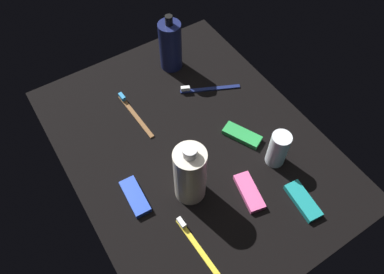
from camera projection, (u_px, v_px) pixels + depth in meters
ground_plane at (192, 145)px, 99.41cm from camera, size 84.00×64.00×1.20cm
lotion_bottle at (170, 46)px, 109.50cm from camera, size 6.76×6.76×18.43cm
bodywash_bottle at (190, 174)px, 83.71cm from camera, size 7.55×7.55×18.98cm
deodorant_stick at (278, 149)px, 91.57cm from camera, size 4.94×4.94×10.57cm
toothbrush_brown at (134, 113)px, 104.24cm from camera, size 18.04×2.00×2.10cm
toothbrush_yellow at (197, 246)px, 82.23cm from camera, size 18.03×1.94×2.10cm
toothbrush_navy at (207, 88)px, 109.55cm from camera, size 8.75×16.80×2.10cm
snack_bar_green at (242, 135)px, 99.56cm from camera, size 11.11×8.08×1.50cm
snack_bar_teal at (303, 201)px, 88.44cm from camera, size 10.78×5.13×1.50cm
snack_bar_pink at (249, 192)px, 89.80cm from camera, size 11.02×6.16×1.50cm
snack_bar_blue at (135, 197)px, 89.08cm from camera, size 10.60×4.57×1.50cm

